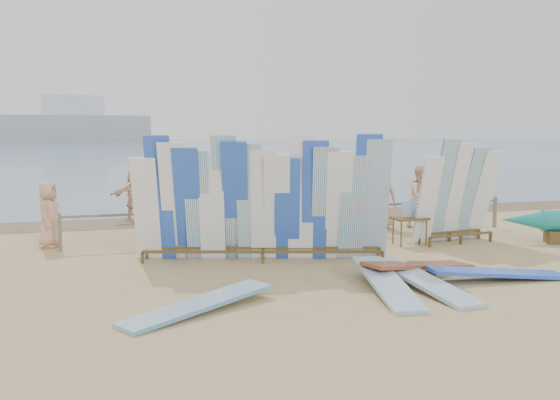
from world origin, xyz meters
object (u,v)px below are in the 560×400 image
object	(u,v)px
beachgoer_0	(49,214)
beachgoer_10	(429,193)
side_surfboard_rack	(457,196)
beachgoer_3	(184,204)
flat_board_d	(498,280)
beachgoer_5	(282,195)
stroller	(329,216)
beachgoer_6	(381,197)
main_surfboard_rack	(263,204)
beach_chair_right	(349,219)
beachgoer_8	(421,197)
flat_board_a	(386,292)
vendor_table	(410,230)
beachgoer_11	(135,195)
flat_board_b	(423,289)
flat_board_c	(420,275)
beachgoer_2	(171,203)
beach_chair_left	(304,224)
flat_board_e	(199,311)

from	to	relation	value
beachgoer_0	beachgoer_10	bearing A→B (deg)	-68.14
side_surfboard_rack	beachgoer_3	size ratio (longest dim) A/B	1.68
flat_board_d	beachgoer_5	distance (m)	8.83
stroller	beachgoer_6	world-z (taller)	beachgoer_6
main_surfboard_rack	beachgoer_6	distance (m)	5.57
beach_chair_right	beachgoer_8	xyz separation A→B (m)	(2.04, -0.58, 0.66)
side_surfboard_rack	flat_board_a	world-z (taller)	side_surfboard_rack
side_surfboard_rack	vendor_table	bearing A→B (deg)	168.48
beachgoer_11	beachgoer_6	world-z (taller)	beachgoer_6
flat_board_b	beachgoer_6	size ratio (longest dim) A/B	1.50
flat_board_c	side_surfboard_rack	bearing A→B (deg)	-61.61
main_surfboard_rack	beachgoer_2	size ratio (longest dim) A/B	2.98
beach_chair_left	beachgoer_2	xyz separation A→B (m)	(-3.62, 0.31, 0.65)
main_surfboard_rack	flat_board_a	size ratio (longest dim) A/B	2.01
beachgoer_5	stroller	bearing A→B (deg)	5.56
beachgoer_11	stroller	bearing A→B (deg)	-31.65
flat_board_e	flat_board_c	size ratio (longest dim) A/B	1.00
beach_chair_right	beachgoer_11	bearing A→B (deg)	143.40
flat_board_e	beachgoer_3	distance (m)	7.79
flat_board_a	beach_chair_right	size ratio (longest dim) A/B	3.16
flat_board_c	flat_board_b	size ratio (longest dim) A/B	1.00
beachgoer_6	stroller	bearing A→B (deg)	19.39
beach_chair_right	beachgoer_5	distance (m)	2.55
beachgoer_5	beachgoer_8	xyz separation A→B (m)	(3.49, -2.61, 0.10)
flat_board_b	beachgoer_0	xyz separation A→B (m)	(-6.67, 6.11, 0.80)
flat_board_a	beachgoer_0	bearing A→B (deg)	144.33
side_surfboard_rack	vendor_table	size ratio (longest dim) A/B	2.38
beach_chair_left	flat_board_d	bearing A→B (deg)	-39.30
flat_board_e	beachgoer_6	distance (m)	9.18
vendor_table	flat_board_e	size ratio (longest dim) A/B	0.41
stroller	flat_board_c	bearing A→B (deg)	-85.40
main_surfboard_rack	beachgoer_5	distance (m)	6.18
flat_board_d	stroller	distance (m)	6.54
beach_chair_left	beachgoer_11	distance (m)	5.78
side_surfboard_rack	flat_board_a	distance (m)	5.43
beachgoer_8	flat_board_a	bearing A→B (deg)	-128.75
flat_board_d	flat_board_c	distance (m)	1.44
flat_board_e	flat_board_c	distance (m)	4.67
flat_board_c	beachgoer_5	world-z (taller)	beachgoer_5
vendor_table	beachgoer_2	xyz separation A→B (m)	(-5.52, 2.78, 0.54)
beachgoer_0	beachgoer_11	distance (m)	4.50
flat_board_e	beachgoer_5	bearing A→B (deg)	125.65
side_surfboard_rack	beachgoer_6	size ratio (longest dim) A/B	1.46
flat_board_c	beachgoer_3	distance (m)	7.58
side_surfboard_rack	flat_board_c	size ratio (longest dim) A/B	0.97
vendor_table	flat_board_c	distance (m)	3.16
side_surfboard_rack	beach_chair_left	size ratio (longest dim) A/B	2.96
beach_chair_right	flat_board_d	bearing A→B (deg)	-96.70
beachgoer_10	flat_board_d	bearing A→B (deg)	-91.99
beach_chair_left	beachgoer_10	xyz separation A→B (m)	(5.01, 1.84, 0.52)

